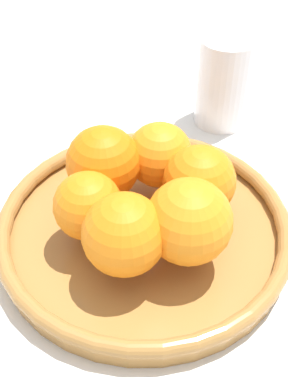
# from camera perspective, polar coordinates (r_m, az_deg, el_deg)

# --- Properties ---
(ground_plane) EXTENTS (4.00, 4.00, 0.00)m
(ground_plane) POSITION_cam_1_polar(r_m,az_deg,el_deg) (0.58, 0.00, -5.12)
(ground_plane) COLOR white
(fruit_bowl) EXTENTS (0.31, 0.31, 0.03)m
(fruit_bowl) POSITION_cam_1_polar(r_m,az_deg,el_deg) (0.57, 0.00, -4.01)
(fruit_bowl) COLOR #A57238
(fruit_bowl) RESTS_ON ground_plane
(orange_pile) EXTENTS (0.20, 0.18, 0.08)m
(orange_pile) POSITION_cam_1_polar(r_m,az_deg,el_deg) (0.53, 0.23, -0.18)
(orange_pile) COLOR orange
(orange_pile) RESTS_ON fruit_bowl
(drinking_glass) EXTENTS (0.07, 0.07, 0.12)m
(drinking_glass) POSITION_cam_1_polar(r_m,az_deg,el_deg) (0.72, 8.54, 11.62)
(drinking_glass) COLOR white
(drinking_glass) RESTS_ON ground_plane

